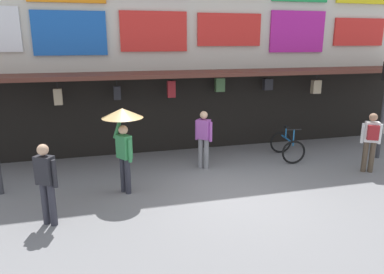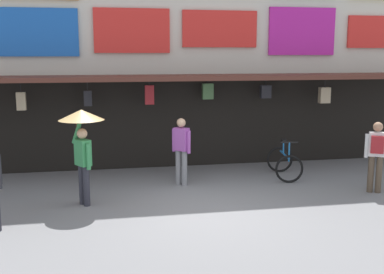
{
  "view_description": "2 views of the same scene",
  "coord_description": "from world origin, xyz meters",
  "px_view_note": "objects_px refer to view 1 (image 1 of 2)",
  "views": [
    {
      "loc": [
        -3.06,
        -7.49,
        3.59
      ],
      "look_at": [
        -0.74,
        1.23,
        1.17
      ],
      "focal_mm": 33.83,
      "sensor_mm": 36.0,
      "label": 1
    },
    {
      "loc": [
        -2.02,
        -9.23,
        3.25
      ],
      "look_at": [
        -0.03,
        1.44,
        1.31
      ],
      "focal_mm": 44.04,
      "sensor_mm": 36.0,
      "label": 2
    }
  ],
  "objects_px": {
    "bicycle_parked": "(287,146)",
    "pedestrian_in_purple": "(204,136)",
    "pedestrian_with_umbrella": "(123,127)",
    "pedestrian_in_yellow": "(371,138)",
    "pedestrian_in_white": "(46,180)"
  },
  "relations": [
    {
      "from": "bicycle_parked",
      "to": "pedestrian_in_purple",
      "type": "height_order",
      "value": "pedestrian_in_purple"
    },
    {
      "from": "pedestrian_in_purple",
      "to": "pedestrian_in_white",
      "type": "height_order",
      "value": "same"
    },
    {
      "from": "pedestrian_in_purple",
      "to": "pedestrian_in_white",
      "type": "xyz_separation_m",
      "value": [
        -3.92,
        -2.39,
        0.0
      ]
    },
    {
      "from": "pedestrian_with_umbrella",
      "to": "pedestrian_in_yellow",
      "type": "relative_size",
      "value": 1.24
    },
    {
      "from": "pedestrian_in_purple",
      "to": "pedestrian_with_umbrella",
      "type": "relative_size",
      "value": 0.81
    },
    {
      "from": "bicycle_parked",
      "to": "pedestrian_in_white",
      "type": "distance_m",
      "value": 7.22
    },
    {
      "from": "pedestrian_in_purple",
      "to": "pedestrian_in_white",
      "type": "relative_size",
      "value": 1.0
    },
    {
      "from": "pedestrian_in_purple",
      "to": "pedestrian_with_umbrella",
      "type": "xyz_separation_m",
      "value": [
        -2.31,
        -1.18,
        0.69
      ]
    },
    {
      "from": "pedestrian_in_purple",
      "to": "pedestrian_in_yellow",
      "type": "bearing_deg",
      "value": -18.86
    },
    {
      "from": "bicycle_parked",
      "to": "pedestrian_with_umbrella",
      "type": "distance_m",
      "value": 5.44
    },
    {
      "from": "bicycle_parked",
      "to": "pedestrian_in_purple",
      "type": "relative_size",
      "value": 0.75
    },
    {
      "from": "pedestrian_in_yellow",
      "to": "pedestrian_with_umbrella",
      "type": "bearing_deg",
      "value": 177.34
    },
    {
      "from": "pedestrian_in_purple",
      "to": "pedestrian_with_umbrella",
      "type": "height_order",
      "value": "pedestrian_with_umbrella"
    },
    {
      "from": "bicycle_parked",
      "to": "pedestrian_in_yellow",
      "type": "bearing_deg",
      "value": -47.41
    },
    {
      "from": "pedestrian_in_white",
      "to": "pedestrian_in_purple",
      "type": "bearing_deg",
      "value": 31.32
    }
  ]
}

